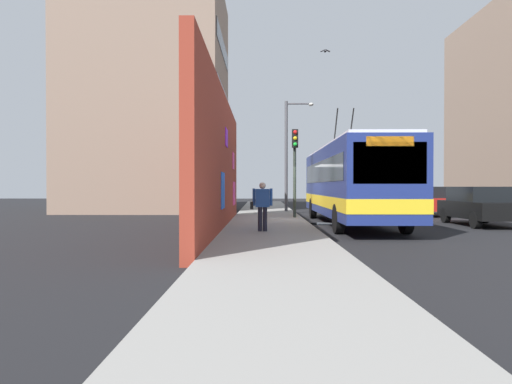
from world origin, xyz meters
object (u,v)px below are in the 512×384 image
at_px(parked_car_red, 423,200).
at_px(pedestrian_near_wall, 262,203).
at_px(city_bus, 350,181).
at_px(parked_car_black, 480,205).
at_px(traffic_light, 295,158).
at_px(street_lamp, 289,148).
at_px(parked_car_silver, 391,198).

height_order(parked_car_red, pedestrian_near_wall, pedestrian_near_wall).
bearing_deg(city_bus, parked_car_black, -94.05).
distance_m(city_bus, traffic_light, 3.20).
relative_size(city_bus, traffic_light, 2.82).
height_order(city_bus, parked_car_black, city_bus).
xyz_separation_m(city_bus, pedestrian_near_wall, (-4.31, 3.67, -0.76)).
relative_size(parked_car_black, street_lamp, 0.65).
bearing_deg(street_lamp, city_bus, -164.73).
xyz_separation_m(city_bus, parked_car_silver, (12.16, -5.20, -0.98)).
distance_m(parked_car_black, parked_car_red, 6.44).
xyz_separation_m(parked_car_red, traffic_light, (-3.96, 7.35, 2.08)).
bearing_deg(pedestrian_near_wall, parked_car_black, -66.04).
xyz_separation_m(parked_car_red, street_lamp, (1.48, 7.26, 3.01)).
bearing_deg(traffic_light, parked_car_silver, -36.16).
height_order(parked_car_silver, street_lamp, street_lamp).
relative_size(city_bus, pedestrian_near_wall, 7.38).
bearing_deg(traffic_light, pedestrian_near_wall, 166.64).
bearing_deg(street_lamp, parked_car_red, -101.56).
distance_m(parked_car_silver, pedestrian_near_wall, 18.71).
xyz_separation_m(parked_car_silver, traffic_light, (-10.06, 7.35, 2.08)).
bearing_deg(traffic_light, parked_car_red, -61.66).
xyz_separation_m(parked_car_black, traffic_light, (2.47, 7.35, 2.08)).
relative_size(parked_car_silver, traffic_light, 1.19).
height_order(pedestrian_near_wall, traffic_light, traffic_light).
distance_m(parked_car_red, parked_car_silver, 6.09).
bearing_deg(street_lamp, parked_car_black, -137.49).
relative_size(city_bus, street_lamp, 1.80).
bearing_deg(pedestrian_near_wall, city_bus, -40.43).
relative_size(city_bus, parked_car_black, 2.78).
distance_m(city_bus, parked_car_red, 8.05).
relative_size(parked_car_silver, pedestrian_near_wall, 3.11).
bearing_deg(parked_car_black, street_lamp, 42.51).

